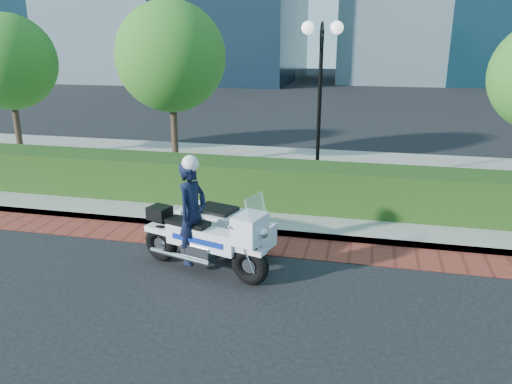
% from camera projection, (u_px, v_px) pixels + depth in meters
% --- Properties ---
extents(ground, '(120.00, 120.00, 0.00)m').
position_uv_depth(ground, '(224.00, 276.00, 8.70)').
color(ground, black).
rests_on(ground, ground).
extents(brick_strip, '(60.00, 1.00, 0.01)m').
position_uv_depth(brick_strip, '(246.00, 243.00, 10.09)').
color(brick_strip, maroon).
rests_on(brick_strip, ground).
extents(sidewalk, '(60.00, 8.00, 0.15)m').
position_uv_depth(sidewalk, '(284.00, 180.00, 14.25)').
color(sidewalk, gray).
rests_on(sidewalk, ground).
extents(hedge_main, '(18.00, 1.20, 1.00)m').
position_uv_depth(hedge_main, '(267.00, 184.00, 11.85)').
color(hedge_main, black).
rests_on(hedge_main, sidewalk).
extents(lamppost, '(1.02, 0.70, 4.21)m').
position_uv_depth(lamppost, '(320.00, 80.00, 12.43)').
color(lamppost, black).
rests_on(lamppost, sidewalk).
extents(tree_a, '(3.00, 3.00, 4.58)m').
position_uv_depth(tree_a, '(8.00, 62.00, 15.74)').
color(tree_a, '#332319').
rests_on(tree_a, sidewalk).
extents(tree_b, '(3.20, 3.20, 4.89)m').
position_uv_depth(tree_b, '(171.00, 57.00, 14.48)').
color(tree_b, '#332319').
rests_on(tree_b, sidewalk).
extents(police_motorcycle, '(2.54, 2.19, 2.10)m').
position_uv_depth(police_motorcycle, '(210.00, 226.00, 9.01)').
color(police_motorcycle, black).
rests_on(police_motorcycle, ground).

